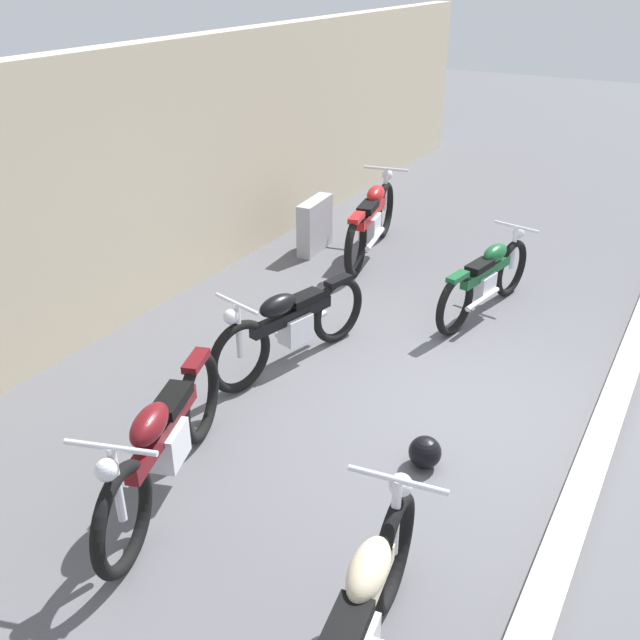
{
  "coord_description": "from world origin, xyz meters",
  "views": [
    {
      "loc": [
        -5.05,
        -1.53,
        3.57
      ],
      "look_at": [
        -0.06,
        1.38,
        0.55
      ],
      "focal_mm": 38.98,
      "sensor_mm": 36.0,
      "label": 1
    }
  ],
  "objects": [
    {
      "name": "ground_plane",
      "position": [
        0.0,
        0.0,
        0.0
      ],
      "size": [
        40.0,
        40.0,
        0.0
      ],
      "primitive_type": "plane",
      "color": "#56565B"
    },
    {
      "name": "building_wall",
      "position": [
        0.0,
        3.85,
        1.41
      ],
      "size": [
        18.0,
        0.3,
        2.82
      ],
      "primitive_type": "cube",
      "color": "beige",
      "rests_on": "ground_plane"
    },
    {
      "name": "curb_strip",
      "position": [
        0.0,
        -1.21,
        0.06
      ],
      "size": [
        18.0,
        0.24,
        0.12
      ],
      "primitive_type": "cube",
      "color": "#B7B2A8",
      "rests_on": "ground_plane"
    },
    {
      "name": "stone_marker",
      "position": [
        2.61,
        3.01,
        0.36
      ],
      "size": [
        0.74,
        0.26,
        0.71
      ],
      "primitive_type": "cube",
      "rotation": [
        0.0,
        0.0,
        0.09
      ],
      "color": "#9E9EA3",
      "rests_on": "ground_plane"
    },
    {
      "name": "helmet",
      "position": [
        -0.88,
        -0.06,
        0.13
      ],
      "size": [
        0.26,
        0.26,
        0.26
      ],
      "primitive_type": "sphere",
      "color": "black",
      "rests_on": "ground_plane"
    },
    {
      "name": "motorcycle_cream",
      "position": [
        -2.84,
        -0.46,
        0.46
      ],
      "size": [
        2.12,
        0.64,
        0.95
      ],
      "rotation": [
        0.0,
        0.0,
        0.15
      ],
      "color": "black",
      "rests_on": "ground_plane"
    },
    {
      "name": "motorcycle_black",
      "position": [
        -0.1,
        1.68,
        0.44
      ],
      "size": [
        1.98,
        0.72,
        0.91
      ],
      "rotation": [
        0.0,
        0.0,
        2.9
      ],
      "color": "black",
      "rests_on": "ground_plane"
    },
    {
      "name": "motorcycle_maroon",
      "position": [
        -2.14,
        1.47,
        0.47
      ],
      "size": [
        2.08,
        0.91,
        0.97
      ],
      "rotation": [
        0.0,
        0.0,
        3.47
      ],
      "color": "black",
      "rests_on": "ground_plane"
    },
    {
      "name": "motorcycle_green",
      "position": [
        1.94,
        0.41,
        0.42
      ],
      "size": [
        1.93,
        0.6,
        0.87
      ],
      "rotation": [
        0.0,
        0.0,
        -0.18
      ],
      "color": "black",
      "rests_on": "ground_plane"
    },
    {
      "name": "motorcycle_red",
      "position": [
        2.87,
        2.29,
        0.49
      ],
      "size": [
        2.22,
        0.74,
        1.01
      ],
      "rotation": [
        0.0,
        0.0,
        0.2
      ],
      "color": "black",
      "rests_on": "ground_plane"
    }
  ]
}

